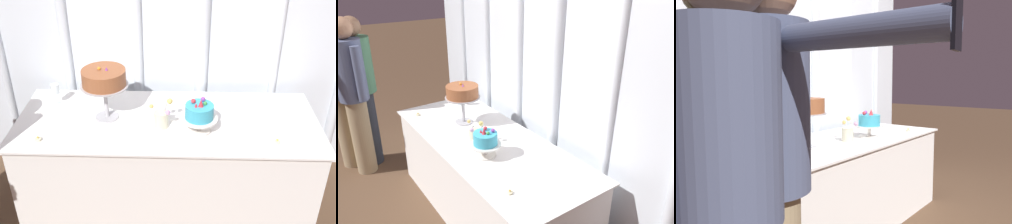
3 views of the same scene
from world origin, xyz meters
TOP-DOWN VIEW (x-y plane):
  - ground_plane at (0.00, 0.00)m, footprint 24.00×24.00m
  - draped_curtain at (0.02, 0.64)m, footprint 3.55×0.17m
  - cake_table at (0.00, 0.10)m, footprint 2.07×0.83m
  - cake_display_nearleft at (-0.42, 0.12)m, footprint 0.32×0.32m
  - cake_display_nearright at (0.21, -0.03)m, footprint 0.24×0.24m
  - wine_glass at (-0.81, 0.29)m, footprint 0.06×0.06m
  - flower_vase at (-0.03, 0.01)m, footprint 0.15×0.14m
  - tealight_far_left at (-0.81, -0.18)m, footprint 0.04×0.04m
  - tealight_near_left at (0.70, -0.15)m, footprint 0.04×0.04m
  - guest_man_pink_jacket at (-1.49, -0.52)m, footprint 0.46×0.38m
  - guest_man_dark_suit at (-1.34, -0.63)m, footprint 0.44×0.35m
  - guest_girl_blue_dress at (-1.58, -0.73)m, footprint 0.45×0.79m

SIDE VIEW (x-z plane):
  - ground_plane at x=0.00m, z-range 0.00..0.00m
  - cake_table at x=0.00m, z-range 0.00..0.74m
  - tealight_near_left at x=0.70m, z-range 0.73..0.77m
  - tealight_far_left at x=-0.81m, z-range 0.73..0.77m
  - flower_vase at x=-0.03m, z-range 0.71..0.91m
  - wine_glass at x=-0.81m, z-range 0.78..0.94m
  - cake_display_nearright at x=0.21m, z-range 0.75..0.99m
  - guest_man_pink_jacket at x=-1.49m, z-range 0.09..1.73m
  - guest_man_dark_suit at x=-1.34m, z-range 0.10..1.76m
  - guest_girl_blue_dress at x=-1.58m, z-range 0.11..1.76m
  - cake_display_nearleft at x=-0.42m, z-range 0.84..1.23m
  - draped_curtain at x=0.02m, z-range 0.05..2.89m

